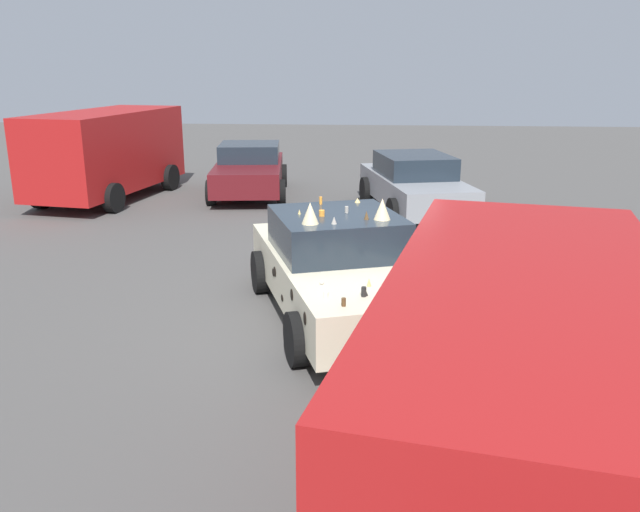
{
  "coord_description": "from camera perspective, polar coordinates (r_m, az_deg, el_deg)",
  "views": [
    {
      "loc": [
        -8.79,
        -0.42,
        3.49
      ],
      "look_at": [
        0.0,
        0.3,
        0.9
      ],
      "focal_mm": 37.16,
      "sensor_mm": 36.0,
      "label": 1
    }
  ],
  "objects": [
    {
      "name": "parked_van_near_left",
      "position": [
        18.35,
        -17.87,
        8.64
      ],
      "size": [
        5.29,
        2.81,
        2.28
      ],
      "rotation": [
        0.0,
        0.0,
        -0.16
      ],
      "color": "#B21919",
      "rests_on": "ground"
    },
    {
      "name": "parked_sedan_behind_right",
      "position": [
        18.2,
        -6.11,
        7.39
      ],
      "size": [
        4.35,
        2.36,
        1.35
      ],
      "rotation": [
        0.0,
        0.0,
        3.26
      ],
      "color": "#5B1419",
      "rests_on": "ground"
    },
    {
      "name": "parked_sedan_behind_left",
      "position": [
        15.96,
        8.15,
        6.17
      ],
      "size": [
        4.66,
        2.7,
        1.4
      ],
      "rotation": [
        0.0,
        0.0,
        3.38
      ],
      "color": "gray",
      "rests_on": "ground"
    },
    {
      "name": "art_car_decorated",
      "position": [
        9.28,
        1.76,
        -1.03
      ],
      "size": [
        4.71,
        3.13,
        1.74
      ],
      "rotation": [
        0.0,
        0.0,
        3.47
      ],
      "color": "beige",
      "rests_on": "ground"
    },
    {
      "name": "ground_plane",
      "position": [
        9.47,
        1.82,
        -5.27
      ],
      "size": [
        60.0,
        60.0,
        0.0
      ],
      "primitive_type": "plane",
      "color": "#514F4C"
    },
    {
      "name": "parked_van_far_right",
      "position": [
        5.34,
        17.09,
        -10.45
      ],
      "size": [
        5.25,
        2.98,
        2.03
      ],
      "rotation": [
        0.0,
        0.0,
        2.94
      ],
      "color": "#B21919",
      "rests_on": "ground"
    }
  ]
}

